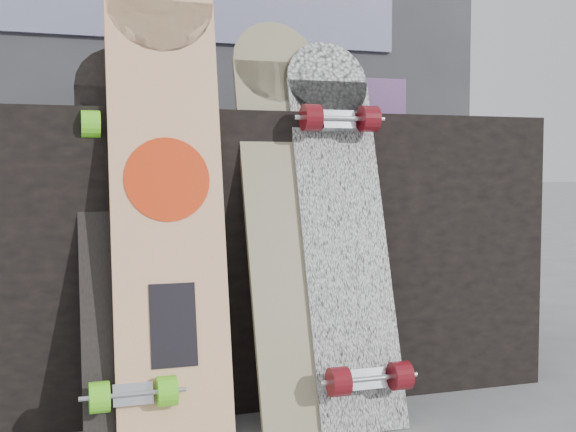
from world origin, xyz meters
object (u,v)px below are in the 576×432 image
object	(u,v)px
vendor_table	(258,250)
longboard_celtic	(288,204)
longboard_geisha	(166,173)
longboard_cascadia	(344,220)
skateboard_dark	(124,230)

from	to	relation	value
vendor_table	longboard_celtic	distance (m)	0.38
longboard_geisha	longboard_celtic	world-z (taller)	longboard_geisha
longboard_geisha	longboard_cascadia	xyz separation A→B (m)	(0.46, -0.03, -0.12)
vendor_table	skateboard_dark	world-z (taller)	skateboard_dark
vendor_table	longboard_celtic	xyz separation A→B (m)	(-0.01, -0.34, 0.16)
vendor_table	skateboard_dark	bearing A→B (deg)	-143.11
skateboard_dark	longboard_geisha	bearing A→B (deg)	-17.57
longboard_celtic	longboard_cascadia	world-z (taller)	longboard_celtic
vendor_table	skateboard_dark	size ratio (longest dim) A/B	1.66
longboard_cascadia	longboard_celtic	bearing A→B (deg)	164.46
vendor_table	longboard_geisha	size ratio (longest dim) A/B	1.33
longboard_geisha	skateboard_dark	xyz separation A→B (m)	(-0.10, 0.03, -0.14)
vendor_table	longboard_cascadia	world-z (taller)	longboard_cascadia
vendor_table	longboard_cascadia	distance (m)	0.42
vendor_table	skateboard_dark	xyz separation A→B (m)	(-0.43, -0.32, 0.10)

